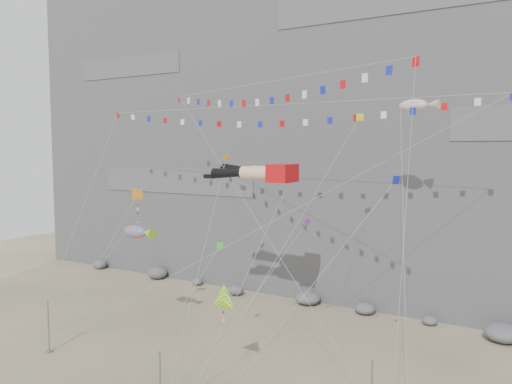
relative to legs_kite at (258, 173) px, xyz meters
The scene contains 16 objects.
ground 15.33m from the legs_kite, 91.89° to the right, with size 120.00×120.00×0.00m, color tan.
cliff 27.84m from the legs_kite, 90.48° to the left, with size 80.00×28.00×50.00m, color slate.
talus_boulders 16.97m from the legs_kite, 91.16° to the left, with size 60.00×3.00×1.20m, color slate, non-canonical shape.
anchor_pole_left 20.34m from the legs_kite, 140.12° to the right, with size 0.12×0.12×4.18m, color gray.
legs_kite is the anchor object (origin of this frame).
flag_banner_upper 7.12m from the legs_kite, 104.52° to the left, with size 38.19×16.09×28.19m.
flag_banner_lower 7.17m from the legs_kite, 39.83° to the right, with size 25.23×13.06×25.47m.
harlequin_kite 10.72m from the legs_kite, 160.38° to the right, with size 4.58×7.30×13.91m.
fish_windsock 11.68m from the legs_kite, 156.84° to the right, with size 6.73×7.01×11.84m.
delta_kite 11.75m from the legs_kite, 76.25° to the right, with size 2.24×6.67×8.55m.
blimp_windsock 13.12m from the legs_kite, 22.16° to the left, with size 5.07×13.91×23.28m.
small_kite_a 3.71m from the legs_kite, behind, with size 4.25×13.09×19.87m.
small_kite_b 5.90m from the legs_kite, ahead, with size 4.25×11.58×15.41m.
small_kite_c 7.18m from the legs_kite, 100.86° to the right, with size 1.33×10.61×13.16m.
small_kite_d 8.81m from the legs_kite, 15.98° to the left, with size 6.02×16.00×24.39m.
small_kite_e 13.29m from the legs_kite, 22.74° to the right, with size 9.68×7.09×17.81m.
Camera 1 is at (20.34, -28.63, 15.88)m, focal length 35.00 mm.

